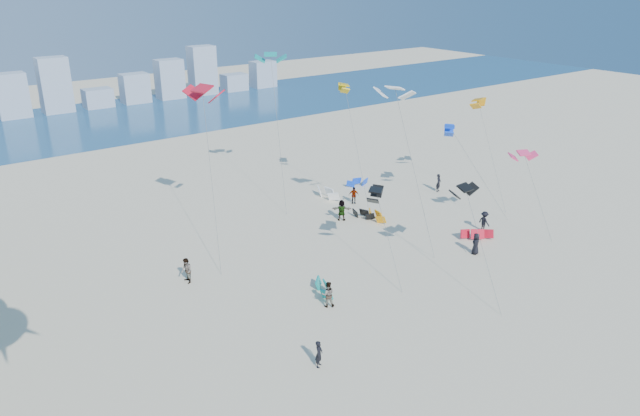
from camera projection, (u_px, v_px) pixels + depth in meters
ground at (457, 392)px, 31.07m from camera, size 220.00×220.00×0.00m
ocean at (68, 126)px, 84.84m from camera, size 220.00×220.00×0.00m
kitesurfer_near at (319, 354)px, 32.81m from camera, size 0.70×0.66×1.61m
kitesurfer_mid at (328, 294)px, 38.72m from camera, size 1.08×1.01×1.76m
kitesurfers_far at (373, 222)px, 49.99m from camera, size 28.86×14.87×1.88m
grounded_kites at (372, 216)px, 52.34m from camera, size 17.89×18.12×0.93m
flying_kites at (371, 112)px, 47.73m from camera, size 29.96×27.99×14.10m
distant_skyline at (38, 94)px, 90.52m from camera, size 85.00×3.00×8.40m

